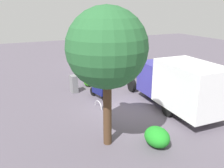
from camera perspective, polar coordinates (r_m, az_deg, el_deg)
The scene contains 10 objects.
ground_plane at distance 13.62m, azimuth 2.19°, elevation -5.96°, with size 60.00×60.00×0.00m, color #514A55.
box_truck_near at distance 13.50m, azimuth 15.60°, elevation 0.34°, with size 6.92×2.47×2.86m.
box_truck_far at distance 22.99m, azimuth -1.55°, elevation 8.12°, with size 8.62×2.51×2.72m.
motorcycle at distance 14.90m, azimuth -3.24°, elevation -1.64°, with size 1.79×0.69×1.20m.
stop_sign at distance 11.98m, azimuth -0.64°, elevation 0.39°, with size 0.71×0.33×2.87m.
street_tree at distance 8.95m, azimuth -1.23°, elevation 8.50°, with size 3.14×3.14×5.66m.
utility_cabinet at distance 16.14m, azimuth -9.20°, elevation 0.01°, with size 0.57×0.40×1.19m, color slate.
bike_rack_hoop at distance 13.77m, azimuth -3.31°, elevation -5.70°, with size 0.85×0.85×0.05m, color #B7B7BC.
shrub_near_sign at distance 17.40m, azimuth -5.70°, elevation 0.44°, with size 0.84×0.69×0.57m, color #2E8A18.
shrub_mid_verge at distance 10.24m, azimuth 10.82°, elevation -12.42°, with size 1.20×0.98×0.82m, color #1F8923.
Camera 1 is at (-10.99, 5.79, 5.57)m, focal length 37.84 mm.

